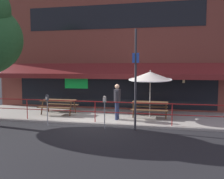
# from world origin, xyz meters

# --- Properties ---
(ground_plane) EXTENTS (120.00, 120.00, 0.00)m
(ground_plane) POSITION_xyz_m (0.00, 0.00, 0.00)
(ground_plane) COLOR black
(patio_deck) EXTENTS (15.00, 4.00, 0.10)m
(patio_deck) POSITION_xyz_m (0.00, 2.00, 0.05)
(patio_deck) COLOR #9E998E
(patio_deck) RESTS_ON ground
(restaurant_building) EXTENTS (15.00, 1.60, 7.95)m
(restaurant_building) POSITION_xyz_m (0.00, 4.23, 3.94)
(restaurant_building) COLOR brown
(restaurant_building) RESTS_ON ground
(patio_railing) EXTENTS (13.84, 0.04, 0.97)m
(patio_railing) POSITION_xyz_m (0.00, 0.30, 0.80)
(patio_railing) COLOR maroon
(patio_railing) RESTS_ON patio_deck
(picnic_table_left) EXTENTS (1.80, 1.42, 0.76)m
(picnic_table_left) POSITION_xyz_m (-2.45, 1.76, 0.71)
(picnic_table_left) COLOR brown
(picnic_table_left) RESTS_ON patio_deck
(picnic_table_centre) EXTENTS (1.80, 1.42, 0.76)m
(picnic_table_centre) POSITION_xyz_m (2.40, 1.99, 0.71)
(picnic_table_centre) COLOR brown
(picnic_table_centre) RESTS_ON patio_deck
(patio_umbrella_centre) EXTENTS (2.14, 2.14, 2.38)m
(patio_umbrella_centre) POSITION_xyz_m (2.40, 1.91, 2.18)
(patio_umbrella_centre) COLOR #B7B2A8
(patio_umbrella_centre) RESTS_ON patio_deck
(pedestrian_walking) EXTENTS (0.27, 0.62, 1.71)m
(pedestrian_walking) POSITION_xyz_m (0.89, 1.06, 1.06)
(pedestrian_walking) COLOR navy
(pedestrian_walking) RESTS_ON patio_deck
(parking_meter_near) EXTENTS (0.15, 0.16, 1.42)m
(parking_meter_near) POSITION_xyz_m (-1.99, -0.47, 1.15)
(parking_meter_near) COLOR gray
(parking_meter_near) RESTS_ON ground
(parking_meter_far) EXTENTS (0.15, 0.16, 1.42)m
(parking_meter_far) POSITION_xyz_m (0.65, -0.48, 1.15)
(parking_meter_far) COLOR gray
(parking_meter_far) RESTS_ON ground
(street_sign_pole) EXTENTS (0.28, 0.09, 4.16)m
(street_sign_pole) POSITION_xyz_m (1.94, -0.45, 2.14)
(street_sign_pole) COLOR #2D2D33
(street_sign_pole) RESTS_ON ground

